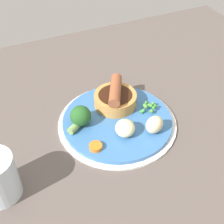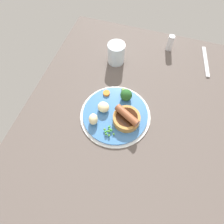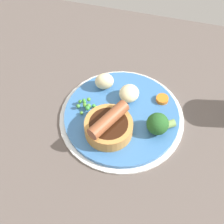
{
  "view_description": "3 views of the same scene",
  "coord_description": "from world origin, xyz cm",
  "px_view_note": "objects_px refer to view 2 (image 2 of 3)",
  "views": [
    {
      "loc": [
        25.08,
        50.39,
        52.21
      ],
      "look_at": [
        4.65,
        4.91,
        7.23
      ],
      "focal_mm": 50.0,
      "sensor_mm": 36.0,
      "label": 1
    },
    {
      "loc": [
        -31.65,
        -4.92,
        69.78
      ],
      "look_at": [
        2.04,
        5.62,
        7.24
      ],
      "focal_mm": 32.0,
      "sensor_mm": 36.0,
      "label": 2
    },
    {
      "loc": [
        12.5,
        -40.43,
        68.84
      ],
      "look_at": [
        1.31,
        3.96,
        5.85
      ],
      "focal_mm": 60.0,
      "sensor_mm": 36.0,
      "label": 3
    }
  ],
  "objects_px": {
    "sausage_pudding": "(126,118)",
    "broccoli_floret_near": "(126,95)",
    "carrot_slice_1": "(106,93)",
    "potato_chunk_0": "(103,107)",
    "potato_chunk_2": "(93,119)",
    "drinking_glass": "(116,53)",
    "salt_shaker": "(170,43)",
    "dinner_plate": "(115,115)",
    "pea_pile": "(109,131)",
    "fork": "(206,61)"
  },
  "relations": [
    {
      "from": "dinner_plate",
      "to": "fork",
      "type": "xyz_separation_m",
      "value": [
        0.38,
        -0.31,
        -0.0
      ]
    },
    {
      "from": "potato_chunk_2",
      "to": "fork",
      "type": "bearing_deg",
      "value": -40.36
    },
    {
      "from": "dinner_plate",
      "to": "potato_chunk_2",
      "type": "height_order",
      "value": "potato_chunk_2"
    },
    {
      "from": "potato_chunk_0",
      "to": "carrot_slice_1",
      "type": "xyz_separation_m",
      "value": [
        0.07,
        0.01,
        -0.01
      ]
    },
    {
      "from": "salt_shaker",
      "to": "fork",
      "type": "bearing_deg",
      "value": -99.64
    },
    {
      "from": "sausage_pudding",
      "to": "salt_shaker",
      "type": "relative_size",
      "value": 1.33
    },
    {
      "from": "dinner_plate",
      "to": "broccoli_floret_near",
      "type": "xyz_separation_m",
      "value": [
        0.08,
        -0.02,
        0.03
      ]
    },
    {
      "from": "potato_chunk_0",
      "to": "salt_shaker",
      "type": "distance_m",
      "value": 0.45
    },
    {
      "from": "fork",
      "to": "drinking_glass",
      "type": "distance_m",
      "value": 0.4
    },
    {
      "from": "dinner_plate",
      "to": "broccoli_floret_near",
      "type": "relative_size",
      "value": 4.4
    },
    {
      "from": "sausage_pudding",
      "to": "potato_chunk_2",
      "type": "height_order",
      "value": "sausage_pudding"
    },
    {
      "from": "carrot_slice_1",
      "to": "broccoli_floret_near",
      "type": "bearing_deg",
      "value": -87.4
    },
    {
      "from": "sausage_pudding",
      "to": "broccoli_floret_near",
      "type": "xyz_separation_m",
      "value": [
        0.1,
        0.02,
        0.0
      ]
    },
    {
      "from": "dinner_plate",
      "to": "sausage_pudding",
      "type": "height_order",
      "value": "sausage_pudding"
    },
    {
      "from": "pea_pile",
      "to": "fork",
      "type": "distance_m",
      "value": 0.55
    },
    {
      "from": "pea_pile",
      "to": "carrot_slice_1",
      "type": "height_order",
      "value": "pea_pile"
    },
    {
      "from": "carrot_slice_1",
      "to": "potato_chunk_0",
      "type": "bearing_deg",
      "value": -170.43
    },
    {
      "from": "carrot_slice_1",
      "to": "salt_shaker",
      "type": "bearing_deg",
      "value": -29.95
    },
    {
      "from": "dinner_plate",
      "to": "fork",
      "type": "height_order",
      "value": "dinner_plate"
    },
    {
      "from": "pea_pile",
      "to": "drinking_glass",
      "type": "bearing_deg",
      "value": 12.65
    },
    {
      "from": "broccoli_floret_near",
      "to": "drinking_glass",
      "type": "height_order",
      "value": "drinking_glass"
    },
    {
      "from": "broccoli_floret_near",
      "to": "potato_chunk_2",
      "type": "relative_size",
      "value": 1.46
    },
    {
      "from": "pea_pile",
      "to": "fork",
      "type": "relative_size",
      "value": 0.24
    },
    {
      "from": "dinner_plate",
      "to": "potato_chunk_0",
      "type": "distance_m",
      "value": 0.05
    },
    {
      "from": "potato_chunk_0",
      "to": "sausage_pudding",
      "type": "bearing_deg",
      "value": -103.08
    },
    {
      "from": "sausage_pudding",
      "to": "fork",
      "type": "distance_m",
      "value": 0.48
    },
    {
      "from": "sausage_pudding",
      "to": "broccoli_floret_near",
      "type": "distance_m",
      "value": 0.1
    },
    {
      "from": "potato_chunk_0",
      "to": "carrot_slice_1",
      "type": "bearing_deg",
      "value": 9.57
    },
    {
      "from": "sausage_pudding",
      "to": "drinking_glass",
      "type": "height_order",
      "value": "drinking_glass"
    },
    {
      "from": "fork",
      "to": "drinking_glass",
      "type": "xyz_separation_m",
      "value": [
        -0.11,
        0.38,
        0.04
      ]
    },
    {
      "from": "potato_chunk_0",
      "to": "pea_pile",
      "type": "bearing_deg",
      "value": -150.3
    },
    {
      "from": "drinking_glass",
      "to": "broccoli_floret_near",
      "type": "bearing_deg",
      "value": -152.81
    },
    {
      "from": "potato_chunk_2",
      "to": "drinking_glass",
      "type": "relative_size",
      "value": 0.45
    },
    {
      "from": "pea_pile",
      "to": "drinking_glass",
      "type": "height_order",
      "value": "drinking_glass"
    },
    {
      "from": "dinner_plate",
      "to": "drinking_glass",
      "type": "xyz_separation_m",
      "value": [
        0.27,
        0.08,
        0.04
      ]
    },
    {
      "from": "fork",
      "to": "salt_shaker",
      "type": "bearing_deg",
      "value": 69.98
    },
    {
      "from": "dinner_plate",
      "to": "potato_chunk_0",
      "type": "height_order",
      "value": "potato_chunk_0"
    },
    {
      "from": "carrot_slice_1",
      "to": "sausage_pudding",
      "type": "bearing_deg",
      "value": -131.95
    },
    {
      "from": "sausage_pudding",
      "to": "potato_chunk_2",
      "type": "bearing_deg",
      "value": 47.56
    },
    {
      "from": "potato_chunk_2",
      "to": "potato_chunk_0",
      "type": "bearing_deg",
      "value": -16.75
    },
    {
      "from": "dinner_plate",
      "to": "potato_chunk_2",
      "type": "distance_m",
      "value": 0.09
    },
    {
      "from": "pea_pile",
      "to": "carrot_slice_1",
      "type": "xyz_separation_m",
      "value": [
        0.15,
        0.06,
        -0.0
      ]
    },
    {
      "from": "potato_chunk_0",
      "to": "salt_shaker",
      "type": "xyz_separation_m",
      "value": [
        0.41,
        -0.18,
        0.01
      ]
    },
    {
      "from": "drinking_glass",
      "to": "potato_chunk_0",
      "type": "bearing_deg",
      "value": -173.4
    },
    {
      "from": "carrot_slice_1",
      "to": "fork",
      "type": "xyz_separation_m",
      "value": [
        0.31,
        -0.37,
        -0.02
      ]
    },
    {
      "from": "drinking_glass",
      "to": "potato_chunk_2",
      "type": "bearing_deg",
      "value": -177.8
    },
    {
      "from": "pea_pile",
      "to": "carrot_slice_1",
      "type": "distance_m",
      "value": 0.17
    },
    {
      "from": "broccoli_floret_near",
      "to": "carrot_slice_1",
      "type": "bearing_deg",
      "value": -120.78
    },
    {
      "from": "dinner_plate",
      "to": "drinking_glass",
      "type": "bearing_deg",
      "value": 16.32
    },
    {
      "from": "carrot_slice_1",
      "to": "pea_pile",
      "type": "bearing_deg",
      "value": -158.97
    }
  ]
}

